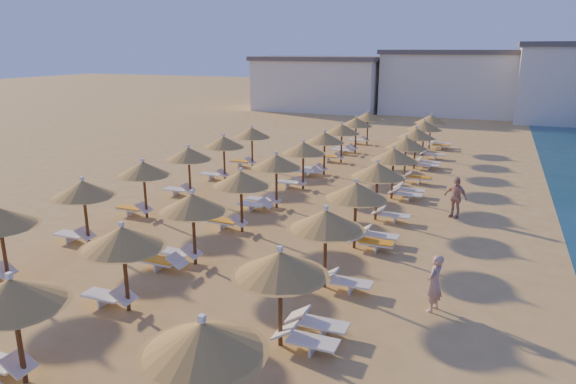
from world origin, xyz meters
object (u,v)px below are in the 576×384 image
at_px(beachgoer_a, 434,283).
at_px(beachgoer_c, 455,197).
at_px(parasol_row_east, 378,171).
at_px(parasol_row_west, 276,162).

bearing_deg(beachgoer_a, beachgoer_c, -160.78).
bearing_deg(beachgoer_c, parasol_row_east, -124.14).
distance_m(beachgoer_c, beachgoer_a, 9.31).
relative_size(beachgoer_c, beachgoer_a, 1.08).
bearing_deg(beachgoer_a, parasol_row_west, -114.40).
bearing_deg(beachgoer_a, parasol_row_east, -137.57).
bearing_deg(beachgoer_c, parasol_row_west, -140.02).
relative_size(parasol_row_east, parasol_row_west, 1.00).
relative_size(parasol_row_east, beachgoer_a, 22.22).
relative_size(parasol_row_west, beachgoer_a, 22.22).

